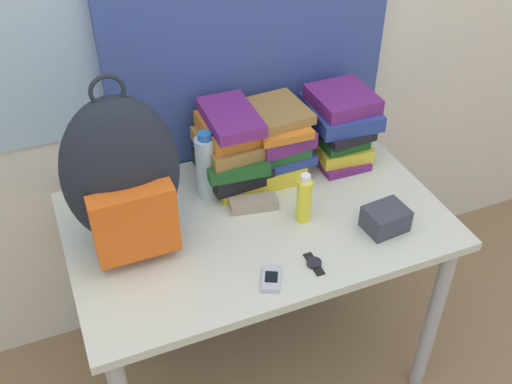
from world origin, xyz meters
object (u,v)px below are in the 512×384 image
Objects in this scene: book_stack_center at (275,139)px; sports_bottle at (234,158)px; book_stack_left at (232,148)px; backpack at (123,178)px; book_stack_right at (338,124)px; cell_phone at (271,279)px; wristwatch at (314,263)px; sunglasses_case at (254,204)px; sunscreen_bottle at (304,199)px; camera_pouch at (385,219)px; water_bottle at (207,166)px.

sports_bottle reaches higher than book_stack_center.
book_stack_left is at bearing 77.70° from sports_bottle.
backpack is 0.80m from book_stack_right.
wristwatch is (0.14, 0.01, -0.00)m from cell_phone.
backpack reaches higher than sunglasses_case.
sunscreen_bottle is 0.21m from wristwatch.
book_stack_right is (0.24, -0.00, 0.00)m from book_stack_center.
sports_bottle is at bearing 98.80° from sunglasses_case.
cell_phone is at bearing -133.85° from sunscreen_bottle.
backpack is 0.50m from cell_phone.
book_stack_center is 1.95× the size of camera_pouch.
sunscreen_bottle is at bearing 46.15° from cell_phone.
water_bottle reaches higher than sunscreen_bottle.
book_stack_left reaches higher than wristwatch.
water_bottle is 0.09m from sports_bottle.
sports_bottle is at bearing 122.00° from sunscreen_bottle.
water_bottle is 0.19m from sunglasses_case.
sunglasses_case is (0.11, -0.12, -0.09)m from water_bottle.
book_stack_center is (0.16, 0.00, -0.00)m from book_stack_left.
book_stack_center is 1.54× the size of sunscreen_bottle.
water_bottle is 2.24× the size of cell_phone.
wristwatch is (-0.06, -0.19, -0.07)m from sunscreen_bottle.
book_stack_right reaches higher than wristwatch.
water_bottle is at bearing 112.71° from wristwatch.
sports_bottle is at bearing 82.81° from cell_phone.
sunscreen_bottle is (0.51, -0.11, -0.15)m from backpack.
camera_pouch is 1.42× the size of wristwatch.
book_stack_center reaches higher than camera_pouch.
sunscreen_bottle is at bearing -94.89° from book_stack_center.
cell_phone is (-0.46, -0.48, -0.12)m from book_stack_right.
wristwatch is (-0.08, -0.47, -0.12)m from book_stack_center.
wristwatch is (0.07, -0.30, -0.01)m from sunglasses_case.
book_stack_left reaches higher than cell_phone.
wristwatch is at bearing -67.29° from water_bottle.
camera_pouch is at bearing -49.87° from book_stack_left.
sunglasses_case is 0.31m from wristwatch.
sunglasses_case is (0.39, -0.00, -0.21)m from backpack.
book_stack_right is at bearing 12.11° from backpack.
sports_bottle is (0.37, 0.12, -0.11)m from backpack.
water_bottle is (-0.50, -0.05, -0.01)m from book_stack_right.
sports_bottle is 1.51× the size of sunscreen_bottle.
book_stack_right is at bearing 55.66° from wristwatch.
book_stack_center reaches higher than sunglasses_case.
backpack reaches higher than sunscreen_bottle.
book_stack_center is at bearing 80.07° from wristwatch.
cell_phone is 1.14× the size of wristwatch.
sunscreen_bottle is at bearing 147.57° from camera_pouch.
sunscreen_bottle is at bearing -133.51° from book_stack_right.
book_stack_right reaches higher than sunglasses_case.
sports_bottle is (-0.17, -0.05, -0.00)m from book_stack_center.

